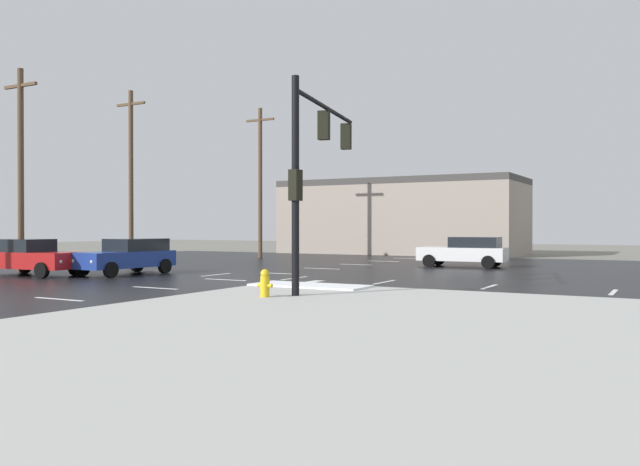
# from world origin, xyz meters

# --- Properties ---
(ground_plane) EXTENTS (120.00, 120.00, 0.00)m
(ground_plane) POSITION_xyz_m (0.00, 0.00, 0.00)
(ground_plane) COLOR slate
(road_asphalt) EXTENTS (44.00, 44.00, 0.02)m
(road_asphalt) POSITION_xyz_m (0.00, 0.00, 0.01)
(road_asphalt) COLOR black
(road_asphalt) RESTS_ON ground_plane
(sidewalk_corner) EXTENTS (18.00, 18.00, 0.14)m
(sidewalk_corner) POSITION_xyz_m (12.00, -12.00, 0.07)
(sidewalk_corner) COLOR #B2B2AD
(sidewalk_corner) RESTS_ON ground_plane
(snow_strip_curbside) EXTENTS (4.00, 1.60, 0.06)m
(snow_strip_curbside) POSITION_xyz_m (5.00, -4.00, 0.17)
(snow_strip_curbside) COLOR white
(snow_strip_curbside) RESTS_ON sidewalk_corner
(lane_markings) EXTENTS (36.15, 36.15, 0.01)m
(lane_markings) POSITION_xyz_m (1.20, -1.38, 0.02)
(lane_markings) COLOR silver
(lane_markings) RESTS_ON road_asphalt
(traffic_signal_mast) EXTENTS (1.45, 6.30, 6.36)m
(traffic_signal_mast) POSITION_xyz_m (5.77, -5.10, 4.41)
(traffic_signal_mast) COLOR black
(traffic_signal_mast) RESTS_ON sidewalk_corner
(fire_hydrant) EXTENTS (0.48, 0.26, 0.79)m
(fire_hydrant) POSITION_xyz_m (5.54, -7.54, 0.54)
(fire_hydrant) COLOR gold
(fire_hydrant) RESTS_ON sidewalk_corner
(strip_building_background) EXTENTS (18.49, 8.00, 5.82)m
(strip_building_background) POSITION_xyz_m (-3.44, 25.60, 2.91)
(strip_building_background) COLOR gray
(strip_building_background) RESTS_ON ground_plane
(sedan_white) EXTENTS (4.61, 2.21, 1.58)m
(sedan_white) POSITION_xyz_m (6.01, 10.77, 0.85)
(sedan_white) COLOR white
(sedan_white) RESTS_ON road_asphalt
(sedan_red) EXTENTS (4.63, 2.26, 1.58)m
(sedan_red) POSITION_xyz_m (-8.82, -4.24, 0.85)
(sedan_red) COLOR #B21919
(sedan_red) RESTS_ON road_asphalt
(sedan_blue) EXTENTS (2.23, 4.62, 1.58)m
(sedan_blue) POSITION_xyz_m (-5.60, -1.69, 0.85)
(sedan_blue) COLOR navy
(sedan_blue) RESTS_ON road_asphalt
(utility_pole_mid) EXTENTS (2.20, 0.28, 9.54)m
(utility_pole_mid) POSITION_xyz_m (-11.22, -2.88, 4.99)
(utility_pole_mid) COLOR brown
(utility_pole_mid) RESTS_ON ground_plane
(utility_pole_far) EXTENTS (2.20, 0.28, 10.27)m
(utility_pole_far) POSITION_xyz_m (-12.95, 5.91, 5.35)
(utility_pole_far) COLOR brown
(utility_pole_far) RESTS_ON ground_plane
(utility_pole_distant) EXTENTS (2.20, 0.28, 10.19)m
(utility_pole_distant) POSITION_xyz_m (-9.17, 14.08, 5.31)
(utility_pole_distant) COLOR brown
(utility_pole_distant) RESTS_ON ground_plane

